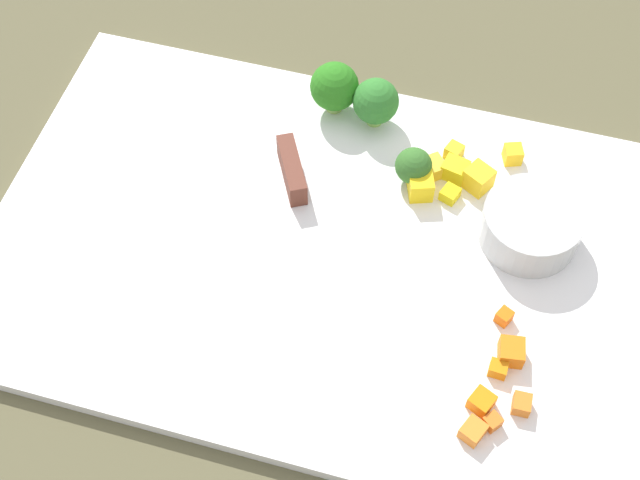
% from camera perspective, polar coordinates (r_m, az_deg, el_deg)
% --- Properties ---
extents(ground_plane, '(4.00, 4.00, 0.00)m').
position_cam_1_polar(ground_plane, '(0.71, 0.00, -0.97)').
color(ground_plane, brown).
extents(cutting_board, '(0.52, 0.35, 0.01)m').
position_cam_1_polar(cutting_board, '(0.70, 0.00, -0.71)').
color(cutting_board, white).
rests_on(cutting_board, ground_plane).
extents(prep_bowl, '(0.08, 0.08, 0.03)m').
position_cam_1_polar(prep_bowl, '(0.71, 13.31, 0.91)').
color(prep_bowl, beige).
rests_on(prep_bowl, cutting_board).
extents(chef_knife, '(0.17, 0.31, 0.02)m').
position_cam_1_polar(chef_knife, '(0.69, -0.51, -0.70)').
color(chef_knife, silver).
rests_on(chef_knife, cutting_board).
extents(carrot_dice_0, '(0.02, 0.02, 0.01)m').
position_cam_1_polar(carrot_dice_0, '(0.64, 10.28, -10.13)').
color(carrot_dice_0, orange).
rests_on(carrot_dice_0, cutting_board).
extents(carrot_dice_1, '(0.02, 0.02, 0.02)m').
position_cam_1_polar(carrot_dice_1, '(0.66, 12.12, -7.00)').
color(carrot_dice_1, orange).
rests_on(carrot_dice_1, cutting_board).
extents(carrot_dice_2, '(0.02, 0.02, 0.01)m').
position_cam_1_polar(carrot_dice_2, '(0.63, 9.74, -11.94)').
color(carrot_dice_2, orange).
rests_on(carrot_dice_2, cutting_board).
extents(carrot_dice_3, '(0.01, 0.01, 0.01)m').
position_cam_1_polar(carrot_dice_3, '(0.65, 12.75, -10.19)').
color(carrot_dice_3, orange).
rests_on(carrot_dice_3, cutting_board).
extents(carrot_dice_4, '(0.01, 0.01, 0.01)m').
position_cam_1_polar(carrot_dice_4, '(0.66, 11.30, -8.08)').
color(carrot_dice_4, orange).
rests_on(carrot_dice_4, cutting_board).
extents(carrot_dice_5, '(0.02, 0.02, 0.01)m').
position_cam_1_polar(carrot_dice_5, '(0.64, 10.95, -11.33)').
color(carrot_dice_5, orange).
rests_on(carrot_dice_5, cutting_board).
extents(carrot_dice_6, '(0.01, 0.01, 0.01)m').
position_cam_1_polar(carrot_dice_6, '(0.68, 11.67, -4.82)').
color(carrot_dice_6, orange).
rests_on(carrot_dice_6, cutting_board).
extents(pepper_dice_0, '(0.02, 0.02, 0.01)m').
position_cam_1_polar(pepper_dice_0, '(0.73, 8.30, 2.92)').
color(pepper_dice_0, yellow).
rests_on(pepper_dice_0, cutting_board).
extents(pepper_dice_1, '(0.02, 0.02, 0.02)m').
position_cam_1_polar(pepper_dice_1, '(0.76, 12.21, 5.37)').
color(pepper_dice_1, yellow).
rests_on(pepper_dice_1, cutting_board).
extents(pepper_dice_2, '(0.02, 0.03, 0.02)m').
position_cam_1_polar(pepper_dice_2, '(0.72, 6.44, 3.47)').
color(pepper_dice_2, yellow).
rests_on(pepper_dice_2, cutting_board).
extents(pepper_dice_3, '(0.02, 0.02, 0.01)m').
position_cam_1_polar(pepper_dice_3, '(0.75, 8.55, 5.59)').
color(pepper_dice_3, yellow).
rests_on(pepper_dice_3, cutting_board).
extents(pepper_dice_4, '(0.03, 0.03, 0.01)m').
position_cam_1_polar(pepper_dice_4, '(0.74, 7.21, 4.60)').
color(pepper_dice_4, yellow).
rests_on(pepper_dice_4, cutting_board).
extents(pepper_dice_5, '(0.03, 0.03, 0.02)m').
position_cam_1_polar(pepper_dice_5, '(0.74, 10.07, 3.88)').
color(pepper_dice_5, yellow).
rests_on(pepper_dice_5, cutting_board).
extents(pepper_dice_6, '(0.02, 0.02, 0.02)m').
position_cam_1_polar(pepper_dice_6, '(0.74, 8.62, 4.46)').
color(pepper_dice_6, yellow).
rests_on(pepper_dice_6, cutting_board).
extents(broccoli_floret_0, '(0.03, 0.03, 0.03)m').
position_cam_1_polar(broccoli_floret_0, '(0.73, 5.99, 4.72)').
color(broccoli_floret_0, '#8FB964').
rests_on(broccoli_floret_0, cutting_board).
extents(broccoli_floret_1, '(0.04, 0.04, 0.05)m').
position_cam_1_polar(broccoli_floret_1, '(0.76, 3.58, 8.79)').
color(broccoli_floret_1, '#8FC056').
rests_on(broccoli_floret_1, cutting_board).
extents(broccoli_floret_2, '(0.04, 0.04, 0.05)m').
position_cam_1_polar(broccoli_floret_2, '(0.77, 0.93, 9.73)').
color(broccoli_floret_2, '#98B95D').
rests_on(broccoli_floret_2, cutting_board).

